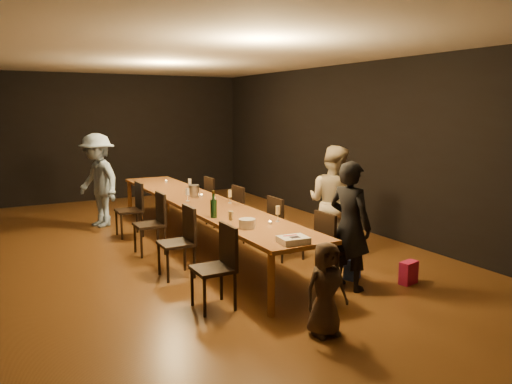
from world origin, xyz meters
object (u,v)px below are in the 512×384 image
chair_left_0 (213,268)px  birthday_cake (293,240)px  chair_right_3 (219,201)px  table (201,203)px  chair_left_1 (176,242)px  woman_birthday (350,226)px  chair_left_3 (129,210)px  man_blue (98,180)px  plate_stack (247,224)px  chair_right_1 (286,228)px  child (326,289)px  chair_right_0 (337,247)px  chair_left_2 (149,224)px  chair_right_2 (248,213)px  ice_bucket (194,191)px  woman_tan (333,202)px  champagne_bottle (214,204)px

chair_left_0 → birthday_cake: (0.77, -0.43, 0.32)m
chair_right_3 → birthday_cake: chair_right_3 is taller
table → chair_left_1: size_ratio=6.45×
chair_left_0 → birthday_cake: chair_left_0 is taller
chair_left_1 → woman_birthday: size_ratio=0.59×
chair_left_3 → birthday_cake: bearing=-169.2°
woman_birthday → man_blue: bearing=7.3°
birthday_cake → plate_stack: bearing=103.7°
chair_right_3 → plate_stack: bearing=-18.4°
chair_right_1 → child: child is taller
chair_left_3 → man_blue: 1.12m
chair_right_0 → chair_right_1: 1.20m
chair_left_0 → chair_left_2: same height
chair_right_2 → woman_birthday: 2.64m
table → ice_bucket: (0.03, 0.38, 0.15)m
chair_left_0 → chair_left_1: (0.00, 1.20, 0.00)m
chair_left_1 → man_blue: man_blue is taller
table → chair_right_0: (0.85, -2.40, -0.24)m
table → chair_right_3: size_ratio=6.45×
woman_birthday → birthday_cake: (-0.95, -0.21, -0.01)m
table → child: (-0.15, -3.52, -0.23)m
table → chair_right_0: 2.56m
chair_left_2 → woman_tan: woman_tan is taller
man_blue → child: 5.83m
chair_right_3 → woman_birthday: woman_birthday is taller
chair_left_3 → birthday_cake: size_ratio=2.79×
table → ice_bucket: ice_bucket is taller
chair_left_0 → woman_birthday: bearing=-97.3°
chair_right_0 → chair_left_1: same height
chair_left_0 → child: 1.32m
woman_birthday → child: woman_birthday is taller
chair_right_3 → plate_stack: 3.37m
chair_right_0 → child: size_ratio=1.00×
birthday_cake → child: bearing=-90.0°
chair_right_2 → child: child is taller
chair_left_3 → champagne_bottle: bearing=-167.9°
woman_birthday → child: (-1.01, -0.90, -0.32)m
woman_tan → ice_bucket: 2.35m
chair_right_3 → chair_left_1: 2.94m
chair_right_3 → chair_left_0: 3.98m
chair_right_2 → ice_bucket: ice_bucket is taller
chair_left_2 → plate_stack: (0.64, -1.98, 0.34)m
chair_right_0 → birthday_cake: 1.08m
chair_right_3 → birthday_cake: bearing=-13.0°
chair_right_1 → woman_birthday: size_ratio=0.59×
chair_right_1 → chair_left_0: (-1.70, -1.20, 0.00)m
table → champagne_bottle: champagne_bottle is taller
plate_stack → ice_bucket: 2.37m
chair_right_1 → chair_right_2: (0.00, 1.20, 0.00)m
chair_left_0 → chair_right_2: bearing=-35.3°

